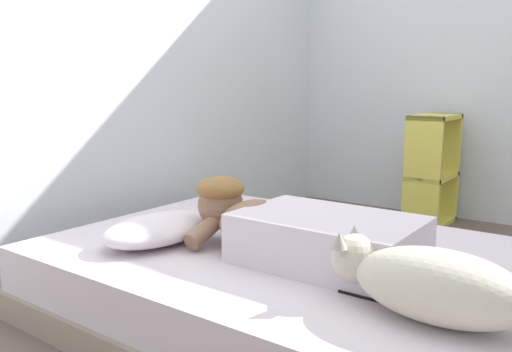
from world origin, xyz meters
TOP-DOWN VIEW (x-y plane):
  - ground_plane at (0.00, 0.00)m, footprint 11.75×11.75m
  - back_wall at (-0.00, 1.37)m, footprint 3.87×0.12m
  - side_wall_right at (1.99, 0.16)m, footprint 0.10×5.64m
  - bed at (-0.17, 0.09)m, footprint 1.42×2.10m
  - pillow at (-0.43, 0.64)m, footprint 0.52×0.32m
  - person_lying at (-0.26, 0.08)m, footprint 0.43×0.92m
  - dog at (-0.49, -0.49)m, footprint 0.26×0.57m
  - coffee_cup at (-0.04, 0.57)m, footprint 0.12×0.09m
  - cell_phone at (-0.44, -0.28)m, footprint 0.07×0.14m
  - bookshelf at (1.62, 0.18)m, footprint 0.45×0.24m

SIDE VIEW (x-z plane):
  - ground_plane at x=0.00m, z-range 0.00..0.00m
  - bed at x=-0.17m, z-range 0.00..0.30m
  - cell_phone at x=-0.44m, z-range 0.30..0.31m
  - coffee_cup at x=-0.04m, z-range 0.30..0.38m
  - pillow at x=-0.43m, z-range 0.30..0.41m
  - bookshelf at x=1.62m, z-range 0.01..0.76m
  - dog at x=-0.49m, z-range 0.30..0.51m
  - person_lying at x=-0.26m, z-range 0.27..0.54m
  - side_wall_right at x=1.99m, z-range 0.00..2.50m
  - back_wall at x=0.00m, z-range 0.00..2.50m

